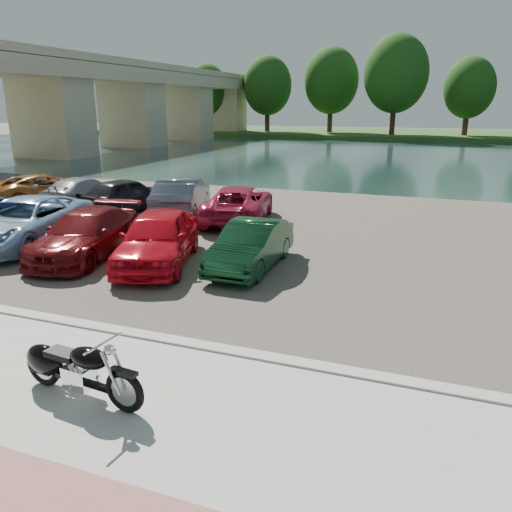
# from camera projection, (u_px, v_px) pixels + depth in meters

# --- Properties ---
(ground) EXTENTS (200.00, 200.00, 0.00)m
(ground) POSITION_uv_depth(u_px,v_px,m) (146.00, 410.00, 7.53)
(ground) COLOR #595447
(ground) RESTS_ON ground
(promenade) EXTENTS (60.00, 6.00, 0.10)m
(promenade) POSITION_uv_depth(u_px,v_px,m) (104.00, 448.00, 6.62)
(promenade) COLOR #A6A49C
(promenade) RESTS_ON ground
(kerb) EXTENTS (60.00, 0.30, 0.14)m
(kerb) POSITION_uv_depth(u_px,v_px,m) (204.00, 348.00, 9.30)
(kerb) COLOR #A6A49C
(kerb) RESTS_ON ground
(parking_lot) EXTENTS (60.00, 18.00, 0.04)m
(parking_lot) POSITION_uv_depth(u_px,v_px,m) (318.00, 236.00, 17.38)
(parking_lot) COLOR #423C35
(parking_lot) RESTS_ON ground
(river) EXTENTS (120.00, 40.00, 0.00)m
(river) POSITION_uv_depth(u_px,v_px,m) (397.00, 157.00, 43.39)
(river) COLOR #192E2D
(river) RESTS_ON ground
(far_bank) EXTENTS (120.00, 24.00, 0.60)m
(far_bank) POSITION_uv_depth(u_px,v_px,m) (418.00, 134.00, 72.00)
(far_bank) COLOR #274819
(far_bank) RESTS_ON ground
(bridge) EXTENTS (7.00, 56.00, 8.55)m
(bridge) POSITION_uv_depth(u_px,v_px,m) (126.00, 93.00, 52.04)
(bridge) COLOR tan
(bridge) RESTS_ON ground
(far_trees) EXTENTS (70.25, 10.68, 12.52)m
(far_trees) POSITION_uv_depth(u_px,v_px,m) (457.00, 79.00, 62.89)
(far_trees) COLOR #3D2216
(far_trees) RESTS_ON far_bank
(motorcycle) EXTENTS (2.33, 0.75, 1.05)m
(motorcycle) POSITION_uv_depth(u_px,v_px,m) (71.00, 367.00, 7.63)
(motorcycle) COLOR black
(motorcycle) RESTS_ON promenade
(car_2) EXTENTS (3.34, 5.75, 1.50)m
(car_2) POSITION_uv_depth(u_px,v_px,m) (24.00, 222.00, 16.06)
(car_2) COLOR #91B6D3
(car_2) RESTS_ON parking_lot
(car_3) EXTENTS (2.69, 4.96, 1.36)m
(car_3) POSITION_uv_depth(u_px,v_px,m) (86.00, 234.00, 14.83)
(car_3) COLOR maroon
(car_3) RESTS_ON parking_lot
(car_4) EXTENTS (3.12, 4.87, 1.54)m
(car_4) POSITION_uv_depth(u_px,v_px,m) (158.00, 238.00, 14.07)
(car_4) COLOR red
(car_4) RESTS_ON parking_lot
(car_5) EXTENTS (1.40, 3.91, 1.28)m
(car_5) POSITION_uv_depth(u_px,v_px,m) (251.00, 245.00, 13.81)
(car_5) COLOR #0F391D
(car_5) RESTS_ON parking_lot
(car_6) EXTENTS (3.76, 5.15, 1.30)m
(car_6) POSITION_uv_depth(u_px,v_px,m) (44.00, 188.00, 23.30)
(car_6) COLOR #975822
(car_6) RESTS_ON parking_lot
(car_7) EXTENTS (1.95, 4.52, 1.30)m
(car_7) POSITION_uv_depth(u_px,v_px,m) (84.00, 192.00, 22.25)
(car_7) COLOR #9A99A2
(car_7) RESTS_ON parking_lot
(car_8) EXTENTS (2.64, 4.56, 1.46)m
(car_8) POSITION_uv_depth(u_px,v_px,m) (126.00, 195.00, 21.07)
(car_8) COLOR black
(car_8) RESTS_ON parking_lot
(car_9) EXTENTS (2.90, 4.94, 1.54)m
(car_9) POSITION_uv_depth(u_px,v_px,m) (182.00, 197.00, 20.33)
(car_9) COLOR #575768
(car_9) RESTS_ON parking_lot
(car_10) EXTENTS (3.40, 5.41, 1.39)m
(car_10) POSITION_uv_depth(u_px,v_px,m) (238.00, 204.00, 19.33)
(car_10) COLOR #AF1D41
(car_10) RESTS_ON parking_lot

